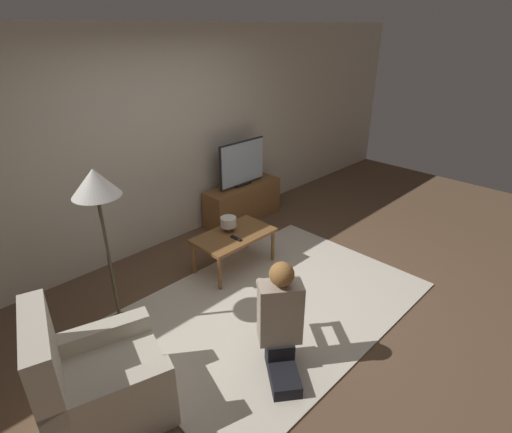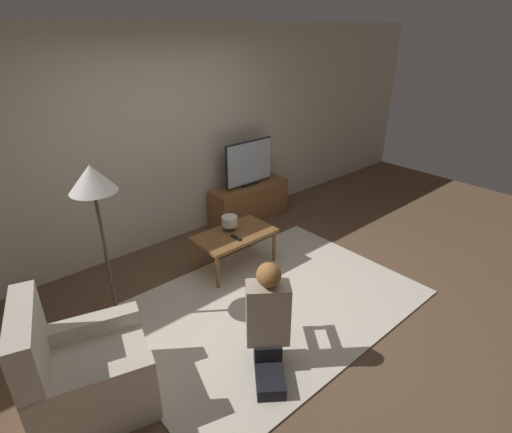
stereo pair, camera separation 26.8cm
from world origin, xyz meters
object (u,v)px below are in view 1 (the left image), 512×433
object	(u,v)px
floor_lamp	(97,195)
armchair	(99,384)
coffee_table	(234,238)
table_lamp	(228,223)
person_kneeling	(280,317)
tv	(242,163)

from	to	relation	value
floor_lamp	armchair	world-z (taller)	floor_lamp
coffee_table	armchair	xyz separation A→B (m)	(-1.99, -0.76, -0.10)
armchair	table_lamp	world-z (taller)	armchair
person_kneeling	floor_lamp	bearing A→B (deg)	-26.40
person_kneeling	coffee_table	bearing A→B (deg)	-81.23
tv	coffee_table	distance (m)	1.37
tv	floor_lamp	xyz separation A→B (m)	(-2.39, -0.82, 0.48)
armchair	table_lamp	xyz separation A→B (m)	(2.00, 0.86, 0.25)
person_kneeling	table_lamp	bearing A→B (deg)	-79.92
floor_lamp	armchair	size ratio (longest dim) A/B	1.58
coffee_table	table_lamp	bearing A→B (deg)	83.74
tv	table_lamp	bearing A→B (deg)	-141.11
tv	table_lamp	world-z (taller)	tv
floor_lamp	table_lamp	xyz separation A→B (m)	(1.44, 0.06, -0.78)
armchair	floor_lamp	bearing A→B (deg)	-18.58
table_lamp	armchair	bearing A→B (deg)	-156.71
coffee_table	tv	bearing A→B (deg)	41.96
floor_lamp	armchair	bearing A→B (deg)	-124.83
tv	coffee_table	xyz separation A→B (m)	(-0.96, -0.86, -0.45)
tv	table_lamp	distance (m)	1.26
tv	table_lamp	xyz separation A→B (m)	(-0.95, -0.76, -0.31)
coffee_table	person_kneeling	xyz separation A→B (m)	(-0.75, -1.36, 0.10)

